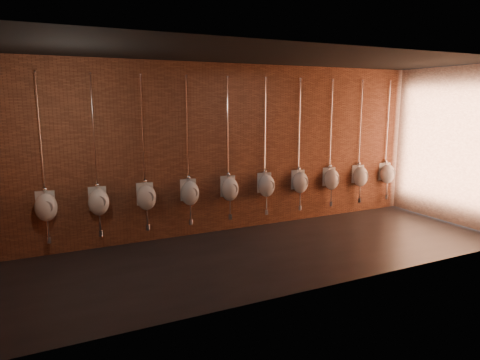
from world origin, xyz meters
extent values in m
plane|color=black|center=(0.00, 0.00, 0.00)|extent=(8.50, 8.50, 0.00)
cube|color=black|center=(0.00, 0.00, 3.20)|extent=(8.50, 3.00, 0.04)
cube|color=brown|center=(0.00, 1.50, 1.60)|extent=(8.50, 0.04, 3.20)
cube|color=brown|center=(0.00, -1.50, 1.60)|extent=(8.50, 0.04, 3.20)
cube|color=brown|center=(4.25, 0.00, 1.60)|extent=(0.04, 3.00, 3.20)
ellipsoid|color=silver|center=(-3.40, 1.37, 0.84)|extent=(0.40, 0.36, 0.45)
cube|color=silver|center=(-3.40, 1.48, 0.88)|extent=(0.29, 0.10, 0.41)
cylinder|color=#989898|center=(-3.40, 1.26, 0.86)|extent=(0.20, 0.06, 0.20)
cylinder|color=white|center=(-3.40, 1.46, 2.01)|extent=(0.02, 0.02, 1.89)
sphere|color=white|center=(-3.40, 1.45, 1.12)|extent=(0.08, 0.08, 0.08)
cylinder|color=white|center=(-3.40, 1.46, 2.95)|extent=(0.05, 0.05, 0.01)
cylinder|color=white|center=(-3.40, 1.37, 0.52)|extent=(0.03, 0.03, 0.31)
cylinder|color=white|center=(-3.40, 1.37, 0.30)|extent=(0.08, 0.08, 0.11)
cylinder|color=white|center=(-3.40, 1.45, 0.30)|extent=(0.03, 0.15, 0.03)
ellipsoid|color=silver|center=(-2.59, 1.37, 0.84)|extent=(0.40, 0.36, 0.45)
cube|color=silver|center=(-2.59, 1.48, 0.88)|extent=(0.29, 0.10, 0.41)
cylinder|color=#989898|center=(-2.59, 1.26, 0.86)|extent=(0.20, 0.06, 0.20)
cylinder|color=white|center=(-2.59, 1.46, 2.01)|extent=(0.02, 0.02, 1.89)
sphere|color=white|center=(-2.59, 1.45, 1.12)|extent=(0.08, 0.08, 0.08)
cylinder|color=white|center=(-2.59, 1.46, 2.95)|extent=(0.05, 0.05, 0.01)
cylinder|color=white|center=(-2.59, 1.37, 0.52)|extent=(0.03, 0.03, 0.31)
cylinder|color=white|center=(-2.59, 1.37, 0.30)|extent=(0.08, 0.08, 0.11)
cylinder|color=white|center=(-2.59, 1.45, 0.30)|extent=(0.03, 0.15, 0.03)
ellipsoid|color=silver|center=(-1.78, 1.37, 0.84)|extent=(0.40, 0.36, 0.45)
cube|color=silver|center=(-1.78, 1.48, 0.88)|extent=(0.29, 0.10, 0.41)
cylinder|color=#989898|center=(-1.78, 1.26, 0.86)|extent=(0.20, 0.06, 0.20)
cylinder|color=white|center=(-1.78, 1.46, 2.01)|extent=(0.02, 0.02, 1.89)
sphere|color=white|center=(-1.78, 1.45, 1.12)|extent=(0.08, 0.08, 0.08)
cylinder|color=white|center=(-1.78, 1.46, 2.95)|extent=(0.05, 0.05, 0.01)
cylinder|color=white|center=(-1.78, 1.37, 0.52)|extent=(0.03, 0.03, 0.31)
cylinder|color=white|center=(-1.78, 1.37, 0.30)|extent=(0.08, 0.08, 0.11)
cylinder|color=white|center=(-1.78, 1.45, 0.30)|extent=(0.03, 0.15, 0.03)
ellipsoid|color=silver|center=(-0.98, 1.37, 0.84)|extent=(0.40, 0.36, 0.45)
cube|color=silver|center=(-0.98, 1.48, 0.88)|extent=(0.29, 0.10, 0.41)
cylinder|color=#989898|center=(-0.98, 1.26, 0.86)|extent=(0.20, 0.06, 0.20)
cylinder|color=white|center=(-0.98, 1.46, 2.01)|extent=(0.02, 0.02, 1.89)
sphere|color=white|center=(-0.98, 1.45, 1.12)|extent=(0.08, 0.08, 0.08)
cylinder|color=white|center=(-0.98, 1.46, 2.95)|extent=(0.05, 0.05, 0.01)
cylinder|color=white|center=(-0.98, 1.37, 0.52)|extent=(0.03, 0.03, 0.31)
cylinder|color=white|center=(-0.98, 1.37, 0.30)|extent=(0.08, 0.08, 0.11)
cylinder|color=white|center=(-0.98, 1.45, 0.30)|extent=(0.03, 0.15, 0.03)
ellipsoid|color=silver|center=(-0.17, 1.37, 0.84)|extent=(0.40, 0.36, 0.45)
cube|color=silver|center=(-0.17, 1.48, 0.88)|extent=(0.29, 0.10, 0.41)
cylinder|color=#989898|center=(-0.17, 1.26, 0.86)|extent=(0.20, 0.06, 0.20)
cylinder|color=white|center=(-0.17, 1.46, 2.01)|extent=(0.02, 0.02, 1.89)
sphere|color=white|center=(-0.17, 1.45, 1.12)|extent=(0.08, 0.08, 0.08)
cylinder|color=white|center=(-0.17, 1.46, 2.95)|extent=(0.05, 0.05, 0.01)
cylinder|color=white|center=(-0.17, 1.37, 0.52)|extent=(0.03, 0.03, 0.31)
cylinder|color=white|center=(-0.17, 1.37, 0.30)|extent=(0.08, 0.08, 0.11)
cylinder|color=white|center=(-0.17, 1.45, 0.30)|extent=(0.03, 0.15, 0.03)
ellipsoid|color=silver|center=(0.63, 1.37, 0.84)|extent=(0.40, 0.36, 0.45)
cube|color=silver|center=(0.63, 1.48, 0.88)|extent=(0.29, 0.10, 0.41)
cylinder|color=#989898|center=(0.63, 1.26, 0.86)|extent=(0.20, 0.06, 0.20)
cylinder|color=white|center=(0.63, 1.46, 2.01)|extent=(0.02, 0.02, 1.89)
sphere|color=white|center=(0.63, 1.45, 1.12)|extent=(0.08, 0.08, 0.08)
cylinder|color=white|center=(0.63, 1.46, 2.95)|extent=(0.05, 0.05, 0.01)
cylinder|color=white|center=(0.63, 1.37, 0.52)|extent=(0.03, 0.03, 0.31)
cylinder|color=white|center=(0.63, 1.37, 0.30)|extent=(0.08, 0.08, 0.11)
cylinder|color=white|center=(0.63, 1.45, 0.30)|extent=(0.03, 0.15, 0.03)
ellipsoid|color=silver|center=(1.44, 1.37, 0.84)|extent=(0.40, 0.36, 0.45)
cube|color=silver|center=(1.44, 1.48, 0.88)|extent=(0.29, 0.10, 0.41)
cylinder|color=#989898|center=(1.44, 1.26, 0.86)|extent=(0.20, 0.06, 0.20)
cylinder|color=white|center=(1.44, 1.46, 2.01)|extent=(0.02, 0.02, 1.89)
sphere|color=white|center=(1.44, 1.45, 1.12)|extent=(0.08, 0.08, 0.08)
cylinder|color=white|center=(1.44, 1.46, 2.95)|extent=(0.05, 0.05, 0.01)
cylinder|color=white|center=(1.44, 1.37, 0.52)|extent=(0.03, 0.03, 0.31)
cylinder|color=white|center=(1.44, 1.37, 0.30)|extent=(0.08, 0.08, 0.11)
cylinder|color=white|center=(1.44, 1.45, 0.30)|extent=(0.03, 0.15, 0.03)
ellipsoid|color=silver|center=(2.25, 1.37, 0.84)|extent=(0.40, 0.36, 0.45)
cube|color=silver|center=(2.25, 1.48, 0.88)|extent=(0.29, 0.10, 0.41)
cylinder|color=#989898|center=(2.25, 1.26, 0.86)|extent=(0.20, 0.06, 0.20)
cylinder|color=white|center=(2.25, 1.46, 2.01)|extent=(0.02, 0.02, 1.89)
sphere|color=white|center=(2.25, 1.45, 1.12)|extent=(0.08, 0.08, 0.08)
cylinder|color=white|center=(2.25, 1.46, 2.95)|extent=(0.05, 0.05, 0.01)
cylinder|color=white|center=(2.25, 1.37, 0.52)|extent=(0.03, 0.03, 0.31)
cylinder|color=white|center=(2.25, 1.37, 0.30)|extent=(0.08, 0.08, 0.11)
cylinder|color=white|center=(2.25, 1.45, 0.30)|extent=(0.03, 0.15, 0.03)
ellipsoid|color=silver|center=(3.05, 1.37, 0.84)|extent=(0.40, 0.36, 0.45)
cube|color=silver|center=(3.05, 1.48, 0.88)|extent=(0.29, 0.10, 0.41)
cylinder|color=#989898|center=(3.05, 1.26, 0.86)|extent=(0.20, 0.06, 0.20)
cylinder|color=white|center=(3.05, 1.46, 2.01)|extent=(0.02, 0.02, 1.89)
sphere|color=white|center=(3.05, 1.45, 1.12)|extent=(0.08, 0.08, 0.08)
cylinder|color=white|center=(3.05, 1.46, 2.95)|extent=(0.05, 0.05, 0.01)
cylinder|color=white|center=(3.05, 1.37, 0.52)|extent=(0.03, 0.03, 0.31)
cylinder|color=white|center=(3.05, 1.37, 0.30)|extent=(0.08, 0.08, 0.11)
cylinder|color=white|center=(3.05, 1.45, 0.30)|extent=(0.03, 0.15, 0.03)
ellipsoid|color=silver|center=(3.86, 1.37, 0.84)|extent=(0.40, 0.36, 0.45)
cube|color=silver|center=(3.86, 1.48, 0.88)|extent=(0.29, 0.10, 0.41)
cylinder|color=#989898|center=(3.86, 1.26, 0.86)|extent=(0.20, 0.06, 0.20)
cylinder|color=white|center=(3.86, 1.46, 2.01)|extent=(0.02, 0.02, 1.89)
sphere|color=white|center=(3.86, 1.45, 1.12)|extent=(0.08, 0.08, 0.08)
cylinder|color=white|center=(3.86, 1.46, 2.95)|extent=(0.05, 0.05, 0.01)
cylinder|color=white|center=(3.86, 1.37, 0.52)|extent=(0.03, 0.03, 0.31)
cylinder|color=white|center=(3.86, 1.37, 0.30)|extent=(0.08, 0.08, 0.11)
cylinder|color=white|center=(3.86, 1.45, 0.30)|extent=(0.03, 0.15, 0.03)
camera|label=1|loc=(-3.51, -5.93, 2.51)|focal=32.00mm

